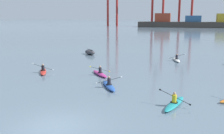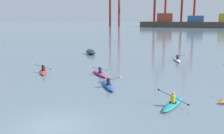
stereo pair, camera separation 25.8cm
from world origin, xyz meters
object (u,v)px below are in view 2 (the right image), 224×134
(kayak_blue, at_px, (108,85))
(kayak_red, at_px, (43,71))
(capsized_dinghy, at_px, (91,52))
(kayak_white, at_px, (177,60))
(kayak_teal, at_px, (173,103))
(kayak_magenta, at_px, (100,73))
(container_barge, at_px, (195,23))

(kayak_blue, bearing_deg, kayak_red, 156.65)
(capsized_dinghy, xyz_separation_m, kayak_blue, (7.78, -16.63, -0.18))
(kayak_white, xyz_separation_m, kayak_teal, (0.37, -17.43, 0.00))
(kayak_magenta, height_order, kayak_red, kayak_red)
(kayak_white, bearing_deg, container_barge, 87.29)
(container_barge, height_order, capsized_dinghy, container_barge)
(kayak_blue, distance_m, kayak_red, 8.74)
(kayak_white, bearing_deg, kayak_blue, -109.06)
(kayak_teal, relative_size, kayak_blue, 1.06)
(kayak_magenta, relative_size, kayak_blue, 0.93)
(kayak_white, xyz_separation_m, kayak_magenta, (-7.03, -10.36, 0.00))
(container_barge, xyz_separation_m, kayak_white, (-4.84, -102.09, -2.15))
(kayak_magenta, relative_size, kayak_red, 0.93)
(container_barge, bearing_deg, kayak_red, -98.96)
(kayak_teal, bearing_deg, kayak_white, 91.22)
(kayak_magenta, distance_m, kayak_blue, 4.50)
(capsized_dinghy, bearing_deg, kayak_red, -91.03)
(capsized_dinghy, relative_size, kayak_teal, 0.77)
(kayak_teal, xyz_separation_m, kayak_blue, (-5.33, 3.08, 0.00))
(container_barge, height_order, kayak_blue, container_barge)
(capsized_dinghy, distance_m, kayak_white, 12.94)
(capsized_dinghy, relative_size, kayak_blue, 0.81)
(container_barge, relative_size, kayak_teal, 15.73)
(container_barge, height_order, kayak_red, container_barge)
(container_barge, bearing_deg, kayak_magenta, -96.03)
(capsized_dinghy, bearing_deg, kayak_teal, -56.35)
(capsized_dinghy, relative_size, kayak_magenta, 0.87)
(kayak_white, bearing_deg, kayak_teal, -88.78)
(kayak_teal, bearing_deg, kayak_blue, 150.02)
(kayak_blue, xyz_separation_m, kayak_red, (-8.02, 3.46, 0.00))
(container_barge, height_order, kayak_white, container_barge)
(kayak_magenta, height_order, kayak_blue, kayak_magenta)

